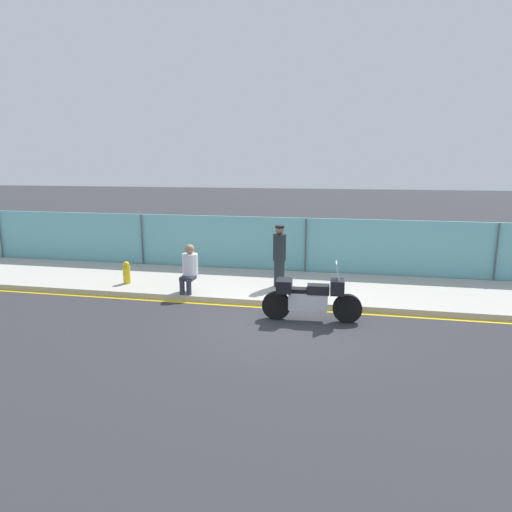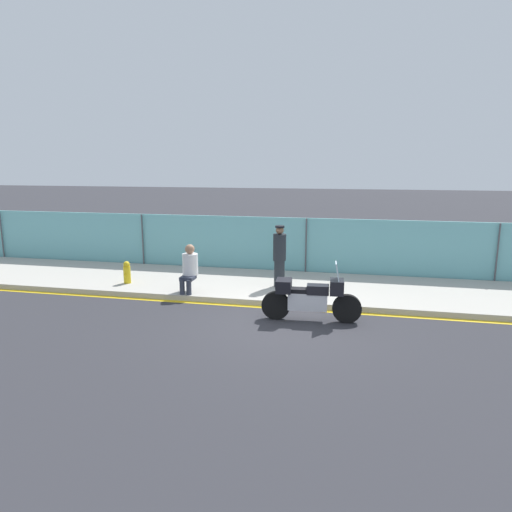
% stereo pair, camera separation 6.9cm
% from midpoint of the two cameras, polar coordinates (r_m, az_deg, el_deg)
% --- Properties ---
extents(ground_plane, '(120.00, 120.00, 0.00)m').
position_cam_midpoint_polar(ground_plane, '(10.89, 3.39, -8.47)').
color(ground_plane, '#2D2D33').
extents(sidewalk, '(43.53, 3.56, 0.15)m').
position_cam_midpoint_polar(sidewalk, '(13.72, 5.25, -3.94)').
color(sidewalk, '#ADA89E').
rests_on(sidewalk, ground_plane).
extents(curb_paint_stripe, '(43.53, 0.18, 0.01)m').
position_cam_midpoint_polar(curb_paint_stripe, '(11.97, 4.20, -6.61)').
color(curb_paint_stripe, gold).
rests_on(curb_paint_stripe, ground_plane).
extents(storefront_fence, '(41.35, 0.17, 1.95)m').
position_cam_midpoint_polar(storefront_fence, '(15.34, 6.11, 1.13)').
color(storefront_fence, '#6BB2B7').
rests_on(storefront_fence, ground_plane).
extents(motorcycle, '(2.39, 0.58, 1.46)m').
position_cam_midpoint_polar(motorcycle, '(10.99, 6.67, -5.15)').
color(motorcycle, black).
rests_on(motorcycle, ground_plane).
extents(officer_standing, '(0.38, 0.38, 1.80)m').
position_cam_midpoint_polar(officer_standing, '(13.32, 2.80, 0.06)').
color(officer_standing, '#1E2328').
rests_on(officer_standing, sidewalk).
extents(person_seated_on_curb, '(0.44, 0.71, 1.34)m').
position_cam_midpoint_polar(person_seated_on_curb, '(12.96, -8.47, -1.24)').
color(person_seated_on_curb, '#2D3342').
rests_on(person_seated_on_curb, sidewalk).
extents(fire_hydrant, '(0.21, 0.27, 0.68)m').
position_cam_midpoint_polar(fire_hydrant, '(14.32, -16.01, -1.99)').
color(fire_hydrant, gold).
rests_on(fire_hydrant, sidewalk).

